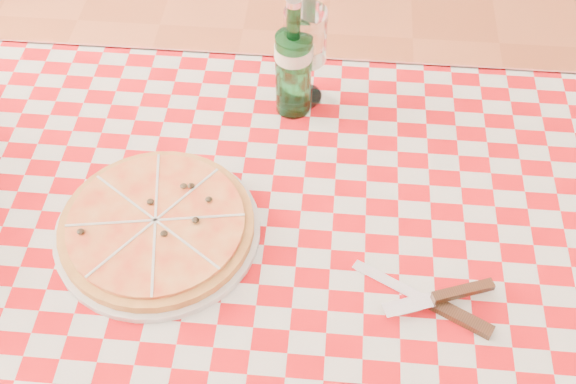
% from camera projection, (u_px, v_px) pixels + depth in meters
% --- Properties ---
extents(dining_table, '(1.20, 0.80, 0.75)m').
position_uv_depth(dining_table, '(297.00, 282.00, 1.19)').
color(dining_table, brown).
rests_on(dining_table, ground).
extents(tablecloth, '(1.30, 0.90, 0.01)m').
position_uv_depth(tablecloth, '(297.00, 249.00, 1.12)').
color(tablecloth, '#B60B11').
rests_on(tablecloth, dining_table).
extents(pizza_plate, '(0.37, 0.37, 0.04)m').
position_uv_depth(pizza_plate, '(157.00, 225.00, 1.11)').
color(pizza_plate, gold).
rests_on(pizza_plate, tablecloth).
extents(water_bottle, '(0.07, 0.07, 0.23)m').
position_uv_depth(water_bottle, '(293.00, 57.00, 1.22)').
color(water_bottle, '#18602A').
rests_on(water_bottle, tablecloth).
extents(wine_glass, '(0.08, 0.08, 0.19)m').
position_uv_depth(wine_glass, '(305.00, 57.00, 1.26)').
color(wine_glass, white).
rests_on(wine_glass, tablecloth).
extents(cutlery, '(0.24, 0.20, 0.03)m').
position_uv_depth(cutlery, '(432.00, 300.00, 1.04)').
color(cutlery, silver).
rests_on(cutlery, tablecloth).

